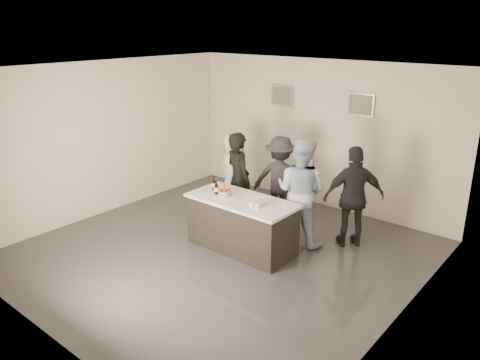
{
  "coord_description": "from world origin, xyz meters",
  "views": [
    {
      "loc": [
        4.76,
        -5.22,
        3.66
      ],
      "look_at": [
        0.0,
        0.5,
        1.15
      ],
      "focal_mm": 35.0,
      "sensor_mm": 36.0,
      "label": 1
    }
  ],
  "objects": [
    {
      "name": "floor",
      "position": [
        0.0,
        0.0,
        0.0
      ],
      "size": [
        6.0,
        6.0,
        0.0
      ],
      "primitive_type": "plane",
      "color": "#3D3D42",
      "rests_on": "ground"
    },
    {
      "name": "picture_left",
      "position": [
        -0.9,
        2.97,
        2.2
      ],
      "size": [
        0.54,
        0.04,
        0.44
      ],
      "primitive_type": "cube",
      "color": "#B2B2B7",
      "rests_on": "wall_back"
    },
    {
      "name": "ceiling",
      "position": [
        0.0,
        0.0,
        3.0
      ],
      "size": [
        6.0,
        6.0,
        0.0
      ],
      "primitive_type": "plane",
      "rotation": [
        3.14,
        0.0,
        0.0
      ],
      "color": "white"
    },
    {
      "name": "beer_bottle_a",
      "position": [
        -0.49,
        0.38,
        1.03
      ],
      "size": [
        0.07,
        0.07,
        0.26
      ],
      "primitive_type": "cylinder",
      "color": "black",
      "rests_on": "bar_counter"
    },
    {
      "name": "person_guest_left",
      "position": [
        -1.15,
        1.68,
        0.79
      ],
      "size": [
        0.86,
        0.65,
        1.58
      ],
      "primitive_type": "imported",
      "rotation": [
        0.0,
        0.0,
        2.93
      ],
      "color": "white",
      "rests_on": "ground"
    },
    {
      "name": "picture_right",
      "position": [
        0.9,
        2.97,
        2.2
      ],
      "size": [
        0.54,
        0.04,
        0.44
      ],
      "primitive_type": "cube",
      "color": "#B2B2B7",
      "rests_on": "wall_back"
    },
    {
      "name": "candles",
      "position": [
        -0.1,
        -0.01,
        0.9
      ],
      "size": [
        0.24,
        0.08,
        0.01
      ],
      "primitive_type": "cube",
      "color": "pink",
      "rests_on": "bar_counter"
    },
    {
      "name": "person_main_black",
      "position": [
        -0.49,
        1.05,
        0.9
      ],
      "size": [
        0.77,
        0.64,
        1.81
      ],
      "primitive_type": "imported",
      "rotation": [
        0.0,
        0.0,
        2.77
      ],
      "color": "black",
      "rests_on": "ground"
    },
    {
      "name": "person_main_blue",
      "position": [
        0.78,
        1.18,
        0.94
      ],
      "size": [
        0.97,
        0.79,
        1.88
      ],
      "primitive_type": "imported",
      "rotation": [
        0.0,
        0.0,
        3.23
      ],
      "color": "silver",
      "rests_on": "ground"
    },
    {
      "name": "wall_right",
      "position": [
        3.0,
        0.0,
        1.5
      ],
      "size": [
        0.04,
        6.0,
        3.0
      ],
      "primitive_type": "cube",
      "color": "silver",
      "rests_on": "ground"
    },
    {
      "name": "wall_left",
      "position": [
        -3.0,
        0.0,
        1.5
      ],
      "size": [
        0.04,
        6.0,
        3.0
      ],
      "primitive_type": "cube",
      "color": "silver",
      "rests_on": "ground"
    },
    {
      "name": "wall_back",
      "position": [
        0.0,
        3.0,
        1.5
      ],
      "size": [
        6.0,
        0.04,
        3.0
      ],
      "primitive_type": "cube",
      "color": "silver",
      "rests_on": "ground"
    },
    {
      "name": "person_guest_back",
      "position": [
        -0.08,
        1.8,
        0.83
      ],
      "size": [
        1.21,
        0.93,
        1.65
      ],
      "primitive_type": "imported",
      "rotation": [
        0.0,
        0.0,
        3.48
      ],
      "color": "#2F2D35",
      "rests_on": "ground"
    },
    {
      "name": "bar_counter",
      "position": [
        0.18,
        0.33,
        0.45
      ],
      "size": [
        1.86,
        0.86,
        0.9
      ],
      "primitive_type": "cube",
      "color": "white",
      "rests_on": "ground"
    },
    {
      "name": "beer_bottle_b",
      "position": [
        -0.3,
        0.24,
        1.03
      ],
      "size": [
        0.07,
        0.07,
        0.26
      ],
      "primitive_type": "cylinder",
      "color": "black",
      "rests_on": "bar_counter"
    },
    {
      "name": "cake",
      "position": [
        -0.15,
        0.27,
        0.94
      ],
      "size": [
        0.21,
        0.21,
        0.08
      ],
      "primitive_type": "cylinder",
      "color": "orange",
      "rests_on": "bar_counter"
    },
    {
      "name": "tumbler_cluster",
      "position": [
        0.56,
        0.29,
        0.94
      ],
      "size": [
        0.19,
        0.3,
        0.08
      ],
      "primitive_type": "cube",
      "color": "orange",
      "rests_on": "bar_counter"
    },
    {
      "name": "person_guest_right",
      "position": [
        1.53,
        1.65,
        0.88
      ],
      "size": [
        1.04,
        1.02,
        1.76
      ],
      "primitive_type": "imported",
      "rotation": [
        0.0,
        0.0,
        3.9
      ],
      "color": "black",
      "rests_on": "ground"
    },
    {
      "name": "wall_front",
      "position": [
        0.0,
        -3.0,
        1.5
      ],
      "size": [
        6.0,
        0.04,
        3.0
      ],
      "primitive_type": "cube",
      "color": "silver",
      "rests_on": "ground"
    }
  ]
}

